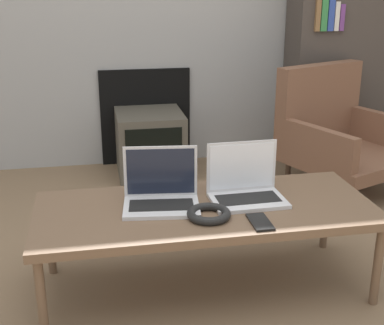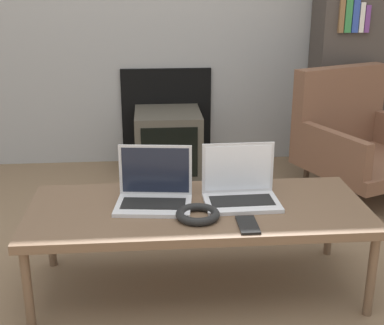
# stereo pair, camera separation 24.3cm
# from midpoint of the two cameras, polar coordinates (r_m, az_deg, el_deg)

# --- Properties ---
(table) EXTENTS (1.39, 0.58, 0.38)m
(table) POSITION_cam_midpoint_polar(r_m,az_deg,el_deg) (2.20, -1.71, -5.44)
(table) COLOR brown
(table) RESTS_ON ground_plane
(laptop_left) EXTENTS (0.33, 0.25, 0.23)m
(laptop_left) POSITION_cam_midpoint_polar(r_m,az_deg,el_deg) (2.19, -6.50, -3.29)
(laptop_left) COLOR silver
(laptop_left) RESTS_ON table
(laptop_right) EXTENTS (0.31, 0.22, 0.23)m
(laptop_right) POSITION_cam_midpoint_polar(r_m,az_deg,el_deg) (2.24, 2.64, -2.65)
(laptop_right) COLOR silver
(laptop_right) RESTS_ON table
(headphones) EXTENTS (0.17, 0.17, 0.03)m
(headphones) POSITION_cam_midpoint_polar(r_m,az_deg,el_deg) (2.08, -1.55, -5.57)
(headphones) COLOR black
(headphones) RESTS_ON table
(phone) EXTENTS (0.07, 0.15, 0.01)m
(phone) POSITION_cam_midpoint_polar(r_m,az_deg,el_deg) (2.05, 3.89, -6.42)
(phone) COLOR black
(phone) RESTS_ON table
(tv) EXTENTS (0.44, 0.47, 0.42)m
(tv) POSITION_cam_midpoint_polar(r_m,az_deg,el_deg) (3.61, -6.44, 2.03)
(tv) COLOR #4C473D
(tv) RESTS_ON ground_plane
(armchair) EXTENTS (0.86, 0.86, 0.75)m
(armchair) POSITION_cam_midpoint_polar(r_m,az_deg,el_deg) (3.43, 13.23, 3.16)
(armchair) COLOR brown
(armchair) RESTS_ON ground_plane
(bookshelf) EXTENTS (0.67, 0.32, 1.70)m
(bookshelf) POSITION_cam_midpoint_polar(r_m,az_deg,el_deg) (3.88, 13.59, 12.48)
(bookshelf) COLOR #3F3833
(bookshelf) RESTS_ON ground_plane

